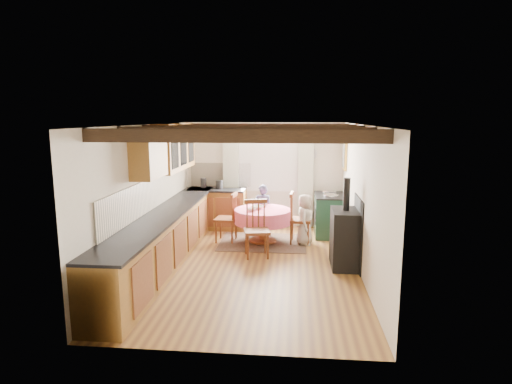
# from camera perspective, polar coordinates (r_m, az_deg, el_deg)

# --- Properties ---
(floor) EXTENTS (3.60, 5.50, 0.00)m
(floor) POSITION_cam_1_polar(r_m,az_deg,el_deg) (7.42, -0.58, -9.87)
(floor) COLOR #A57734
(floor) RESTS_ON ground
(ceiling) EXTENTS (3.60, 5.50, 0.00)m
(ceiling) POSITION_cam_1_polar(r_m,az_deg,el_deg) (6.97, -0.62, 9.00)
(ceiling) COLOR white
(ceiling) RESTS_ON ground
(wall_back) EXTENTS (3.60, 0.00, 2.40)m
(wall_back) POSITION_cam_1_polar(r_m,az_deg,el_deg) (9.80, 1.06, 2.28)
(wall_back) COLOR silver
(wall_back) RESTS_ON ground
(wall_front) EXTENTS (3.60, 0.00, 2.40)m
(wall_front) POSITION_cam_1_polar(r_m,az_deg,el_deg) (4.45, -4.28, -7.36)
(wall_front) COLOR silver
(wall_front) RESTS_ON ground
(wall_left) EXTENTS (0.00, 5.50, 2.40)m
(wall_left) POSITION_cam_1_polar(r_m,az_deg,el_deg) (7.50, -14.42, -0.47)
(wall_left) COLOR silver
(wall_left) RESTS_ON ground
(wall_right) EXTENTS (0.00, 5.50, 2.40)m
(wall_right) POSITION_cam_1_polar(r_m,az_deg,el_deg) (7.14, 13.92, -0.96)
(wall_right) COLOR silver
(wall_right) RESTS_ON ground
(beam_a) EXTENTS (3.60, 0.16, 0.16)m
(beam_a) POSITION_cam_1_polar(r_m,az_deg,el_deg) (4.99, -3.01, 7.53)
(beam_a) COLOR #2F2011
(beam_a) RESTS_ON ceiling
(beam_b) EXTENTS (3.60, 0.16, 0.16)m
(beam_b) POSITION_cam_1_polar(r_m,az_deg,el_deg) (5.98, -1.62, 7.96)
(beam_b) COLOR #2F2011
(beam_b) RESTS_ON ceiling
(beam_c) EXTENTS (3.60, 0.16, 0.16)m
(beam_c) POSITION_cam_1_polar(r_m,az_deg,el_deg) (6.97, -0.62, 8.27)
(beam_c) COLOR #2F2011
(beam_c) RESTS_ON ceiling
(beam_d) EXTENTS (3.60, 0.16, 0.16)m
(beam_d) POSITION_cam_1_polar(r_m,az_deg,el_deg) (7.97, 0.13, 8.49)
(beam_d) COLOR #2F2011
(beam_d) RESTS_ON ceiling
(beam_e) EXTENTS (3.60, 0.16, 0.16)m
(beam_e) POSITION_cam_1_polar(r_m,az_deg,el_deg) (8.96, 0.72, 8.67)
(beam_e) COLOR #2F2011
(beam_e) RESTS_ON ceiling
(splash_left) EXTENTS (0.02, 4.50, 0.55)m
(splash_left) POSITION_cam_1_polar(r_m,az_deg,el_deg) (7.77, -13.54, -0.07)
(splash_left) COLOR beige
(splash_left) RESTS_ON wall_left
(splash_back) EXTENTS (1.40, 0.02, 0.55)m
(splash_back) POSITION_cam_1_polar(r_m,az_deg,el_deg) (9.90, -4.73, 2.33)
(splash_back) COLOR beige
(splash_back) RESTS_ON wall_back
(base_cabinet_left) EXTENTS (0.60, 5.30, 0.88)m
(base_cabinet_left) POSITION_cam_1_polar(r_m,az_deg,el_deg) (7.57, -12.02, -6.17)
(base_cabinet_left) COLOR #986425
(base_cabinet_left) RESTS_ON floor
(base_cabinet_back) EXTENTS (1.30, 0.60, 0.88)m
(base_cabinet_back) POSITION_cam_1_polar(r_m,az_deg,el_deg) (9.77, -5.24, -2.31)
(base_cabinet_back) COLOR #986425
(base_cabinet_back) RESTS_ON floor
(worktop_left) EXTENTS (0.64, 5.30, 0.04)m
(worktop_left) POSITION_cam_1_polar(r_m,az_deg,el_deg) (7.45, -12.00, -2.78)
(worktop_left) COLOR black
(worktop_left) RESTS_ON base_cabinet_left
(worktop_back) EXTENTS (1.30, 0.64, 0.04)m
(worktop_back) POSITION_cam_1_polar(r_m,az_deg,el_deg) (9.67, -5.31, 0.33)
(worktop_back) COLOR black
(worktop_back) RESTS_ON base_cabinet_back
(wall_cabinet_glass) EXTENTS (0.34, 1.80, 0.90)m
(wall_cabinet_glass) POSITION_cam_1_polar(r_m,az_deg,el_deg) (8.49, -10.83, 5.98)
(wall_cabinet_glass) COLOR #986425
(wall_cabinet_glass) RESTS_ON wall_left
(wall_cabinet_solid) EXTENTS (0.34, 0.90, 0.70)m
(wall_cabinet_solid) POSITION_cam_1_polar(r_m,az_deg,el_deg) (7.07, -14.18, 4.65)
(wall_cabinet_solid) COLOR #986425
(wall_cabinet_solid) RESTS_ON wall_left
(window_frame) EXTENTS (1.34, 0.03, 1.54)m
(window_frame) POSITION_cam_1_polar(r_m,az_deg,el_deg) (9.73, 1.65, 4.59)
(window_frame) COLOR white
(window_frame) RESTS_ON wall_back
(window_pane) EXTENTS (1.20, 0.01, 1.40)m
(window_pane) POSITION_cam_1_polar(r_m,az_deg,el_deg) (9.74, 1.65, 4.59)
(window_pane) COLOR white
(window_pane) RESTS_ON wall_back
(curtain_left) EXTENTS (0.35, 0.10, 2.10)m
(curtain_left) POSITION_cam_1_polar(r_m,az_deg,el_deg) (9.80, -3.37, 1.67)
(curtain_left) COLOR silver
(curtain_left) RESTS_ON wall_back
(curtain_right) EXTENTS (0.35, 0.10, 2.10)m
(curtain_right) POSITION_cam_1_polar(r_m,az_deg,el_deg) (9.69, 6.62, 1.53)
(curtain_right) COLOR silver
(curtain_right) RESTS_ON wall_back
(curtain_rod) EXTENTS (2.00, 0.03, 0.03)m
(curtain_rod) POSITION_cam_1_polar(r_m,az_deg,el_deg) (9.61, 1.63, 8.11)
(curtain_rod) COLOR black
(curtain_rod) RESTS_ON wall_back
(wall_picture) EXTENTS (0.04, 0.50, 0.60)m
(wall_picture) POSITION_cam_1_polar(r_m,az_deg,el_deg) (9.33, 11.80, 4.76)
(wall_picture) COLOR gold
(wall_picture) RESTS_ON wall_right
(wall_plate) EXTENTS (0.30, 0.02, 0.30)m
(wall_plate) POSITION_cam_1_polar(r_m,az_deg,el_deg) (9.69, 7.28, 5.09)
(wall_plate) COLOR silver
(wall_plate) RESTS_ON wall_back
(rug) EXTENTS (1.73, 1.35, 0.01)m
(rug) POSITION_cam_1_polar(r_m,az_deg,el_deg) (8.72, 0.92, -6.74)
(rug) COLOR #352B18
(rug) RESTS_ON floor
(dining_table) EXTENTS (1.14, 1.14, 0.69)m
(dining_table) POSITION_cam_1_polar(r_m,az_deg,el_deg) (8.63, 0.93, -4.59)
(dining_table) COLOR pink
(dining_table) RESTS_ON floor
(chair_near) EXTENTS (0.53, 0.55, 1.04)m
(chair_near) POSITION_cam_1_polar(r_m,az_deg,el_deg) (7.74, 0.11, -4.98)
(chair_near) COLOR brown
(chair_near) RESTS_ON floor
(chair_left) EXTENTS (0.49, 0.47, 1.01)m
(chair_left) POSITION_cam_1_polar(r_m,az_deg,el_deg) (8.71, -4.05, -3.38)
(chair_left) COLOR brown
(chair_left) RESTS_ON floor
(chair_right) EXTENTS (0.50, 0.48, 1.04)m
(chair_right) POSITION_cam_1_polar(r_m,az_deg,el_deg) (8.61, 5.96, -3.48)
(chair_right) COLOR brown
(chair_right) RESTS_ON floor
(aga_range) EXTENTS (0.63, 0.98, 0.90)m
(aga_range) POSITION_cam_1_polar(r_m,az_deg,el_deg) (9.30, 9.82, -2.99)
(aga_range) COLOR #193928
(aga_range) RESTS_ON floor
(cast_iron_stove) EXTENTS (0.46, 0.76, 1.53)m
(cast_iron_stove) POSITION_cam_1_polar(r_m,az_deg,el_deg) (7.34, 11.92, -4.07)
(cast_iron_stove) COLOR black
(cast_iron_stove) RESTS_ON floor
(child_far) EXTENTS (0.43, 0.31, 1.10)m
(child_far) POSITION_cam_1_polar(r_m,az_deg,el_deg) (9.16, 0.90, -2.40)
(child_far) COLOR #484D72
(child_far) RESTS_ON floor
(child_right) EXTENTS (0.39, 0.54, 1.02)m
(child_right) POSITION_cam_1_polar(r_m,az_deg,el_deg) (8.54, 6.56, -3.67)
(child_right) COLOR beige
(child_right) RESTS_ON floor
(bowl_a) EXTENTS (0.34, 0.34, 0.06)m
(bowl_a) POSITION_cam_1_polar(r_m,az_deg,el_deg) (8.62, 0.13, -2.06)
(bowl_a) COLOR silver
(bowl_a) RESTS_ON dining_table
(bowl_b) EXTENTS (0.24, 0.24, 0.06)m
(bowl_b) POSITION_cam_1_polar(r_m,az_deg,el_deg) (8.41, -0.60, -2.37)
(bowl_b) COLOR silver
(bowl_b) RESTS_ON dining_table
(cup) EXTENTS (0.13, 0.13, 0.09)m
(cup) POSITION_cam_1_polar(r_m,az_deg,el_deg) (8.77, 1.18, -1.75)
(cup) COLOR silver
(cup) RESTS_ON dining_table
(canister_tall) EXTENTS (0.13, 0.13, 0.23)m
(canister_tall) POSITION_cam_1_polar(r_m,az_deg,el_deg) (9.79, -7.05, 1.22)
(canister_tall) COLOR #262628
(canister_tall) RESTS_ON worktop_back
(canister_wide) EXTENTS (0.17, 0.17, 0.19)m
(canister_wide) POSITION_cam_1_polar(r_m,az_deg,el_deg) (9.66, -4.94, 1.01)
(canister_wide) COLOR #262628
(canister_wide) RESTS_ON worktop_back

